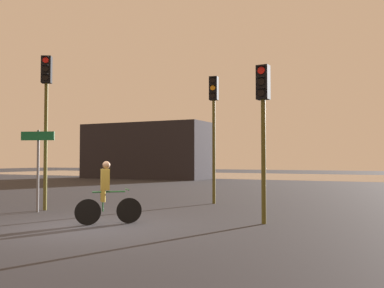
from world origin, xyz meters
TOP-DOWN VIEW (x-y plane):
  - ground_plane at (0.00, 0.00)m, footprint 120.00×120.00m
  - water_strip at (0.00, 34.01)m, footprint 80.00×16.00m
  - distant_building at (-13.23, 24.01)m, footprint 11.48×4.00m
  - traffic_light_near_right at (3.78, 2.46)m, footprint 0.34×0.35m
  - traffic_light_center at (0.65, 6.60)m, footprint 0.34×0.36m
  - traffic_light_near_left at (-3.53, 2.25)m, footprint 0.40×0.42m
  - direction_sign_post at (-3.37, 1.76)m, footprint 1.05×0.40m
  - cyclist at (0.15, 0.65)m, footprint 1.26×1.22m

SIDE VIEW (x-z plane):
  - ground_plane at x=0.00m, z-range 0.00..0.00m
  - water_strip at x=0.00m, z-range 0.00..0.01m
  - cyclist at x=0.15m, z-range 0.01..1.63m
  - direction_sign_post at x=-3.37m, z-range 0.40..3.00m
  - distant_building at x=-13.23m, z-range 0.00..4.85m
  - traffic_light_near_right at x=3.78m, z-range 0.82..4.94m
  - traffic_light_center at x=0.65m, z-range 0.92..5.74m
  - traffic_light_near_left at x=-3.53m, z-range 0.95..6.05m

